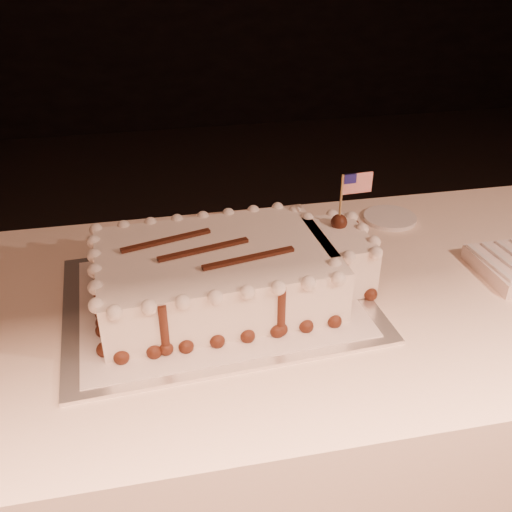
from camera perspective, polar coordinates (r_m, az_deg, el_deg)
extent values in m
cube|color=#FFDEC5|center=(1.45, 9.22, -15.27)|extent=(2.40, 0.80, 0.75)
cube|color=white|center=(1.15, -3.92, -4.23)|extent=(0.62, 0.48, 0.01)
cube|color=silver|center=(1.15, -3.93, -4.03)|extent=(0.56, 0.44, 0.00)
cube|color=white|center=(1.12, -4.03, -1.74)|extent=(0.46, 0.32, 0.11)
cube|color=white|center=(1.18, 8.19, 0.00)|extent=(0.12, 0.18, 0.11)
sphere|color=#4F2213|center=(1.01, -13.30, -9.82)|extent=(0.03, 0.03, 0.03)
sphere|color=#4F2213|center=(1.01, -10.15, -9.40)|extent=(0.03, 0.03, 0.03)
sphere|color=#4F2213|center=(1.01, -7.01, -8.95)|extent=(0.03, 0.03, 0.03)
sphere|color=#4F2213|center=(1.02, -3.90, -8.48)|extent=(0.03, 0.03, 0.03)
sphere|color=#4F2213|center=(1.03, -0.85, -7.99)|extent=(0.03, 0.03, 0.03)
sphere|color=#4F2213|center=(1.04, 2.13, -7.49)|extent=(0.03, 0.03, 0.03)
sphere|color=#4F2213|center=(1.05, 5.03, -6.98)|extent=(0.03, 0.03, 0.03)
sphere|color=#4F2213|center=(1.07, 7.84, -6.48)|extent=(0.03, 0.03, 0.03)
sphere|color=#4F2213|center=(1.11, 7.50, -5.04)|extent=(0.03, 0.03, 0.03)
sphere|color=#4F2213|center=(1.13, 8.85, -4.20)|extent=(0.03, 0.03, 0.03)
sphere|color=#4F2213|center=(1.16, 11.38, -3.76)|extent=(0.03, 0.03, 0.03)
sphere|color=#4F2213|center=(1.19, 11.21, -2.58)|extent=(0.03, 0.03, 0.03)
sphere|color=#4F2213|center=(1.23, 10.14, -1.22)|extent=(0.03, 0.03, 0.03)
sphere|color=#4F2213|center=(1.27, 9.14, 0.05)|extent=(0.03, 0.03, 0.03)
sphere|color=#4F2213|center=(1.28, 7.32, 0.26)|extent=(0.03, 0.03, 0.03)
sphere|color=#4F2213|center=(1.26, 4.98, -0.07)|extent=(0.03, 0.03, 0.03)
sphere|color=#4F2213|center=(1.29, 3.76, 0.73)|extent=(0.03, 0.03, 0.03)
sphere|color=#4F2213|center=(1.30, 2.10, 1.05)|extent=(0.03, 0.03, 0.03)
sphere|color=#4F2213|center=(1.28, -0.27, 0.73)|extent=(0.03, 0.03, 0.03)
sphere|color=#4F2213|center=(1.27, -2.67, 0.41)|extent=(0.03, 0.03, 0.03)
sphere|color=#4F2213|center=(1.26, -5.12, 0.08)|extent=(0.03, 0.03, 0.03)
sphere|color=#4F2213|center=(1.26, -7.59, -0.25)|extent=(0.03, 0.03, 0.03)
sphere|color=#4F2213|center=(1.25, -10.09, -0.59)|extent=(0.03, 0.03, 0.03)
sphere|color=#4F2213|center=(1.25, -12.60, -0.93)|extent=(0.03, 0.03, 0.03)
sphere|color=#4F2213|center=(1.25, -15.10, -1.26)|extent=(0.03, 0.03, 0.03)
sphere|color=#4F2213|center=(1.21, -15.32, -2.49)|extent=(0.03, 0.03, 0.03)
sphere|color=#4F2213|center=(1.17, -15.24, -3.94)|extent=(0.03, 0.03, 0.03)
sphere|color=#4F2213|center=(1.12, -15.15, -5.50)|extent=(0.03, 0.03, 0.03)
sphere|color=#4F2213|center=(1.08, -15.05, -7.20)|extent=(0.03, 0.03, 0.03)
sphere|color=#4F2213|center=(1.03, -14.94, -9.04)|extent=(0.03, 0.03, 0.03)
sphere|color=white|center=(0.95, -13.97, -5.51)|extent=(0.03, 0.03, 0.03)
sphere|color=white|center=(0.95, -10.66, -5.07)|extent=(0.03, 0.03, 0.03)
sphere|color=white|center=(0.96, -7.36, -4.61)|extent=(0.03, 0.03, 0.03)
sphere|color=white|center=(0.96, -4.10, -4.14)|extent=(0.03, 0.03, 0.03)
sphere|color=white|center=(0.97, -0.89, -3.67)|extent=(0.03, 0.03, 0.03)
sphere|color=white|center=(0.98, 2.24, -3.19)|extent=(0.03, 0.03, 0.03)
sphere|color=white|center=(1.00, 5.28, -2.72)|extent=(0.03, 0.03, 0.03)
sphere|color=white|center=(1.02, 8.21, -2.26)|extent=(0.03, 0.03, 0.03)
sphere|color=white|center=(1.06, 7.84, -0.90)|extent=(0.03, 0.03, 0.03)
sphere|color=white|center=(1.08, 9.24, -0.12)|extent=(0.03, 0.03, 0.03)
sphere|color=white|center=(1.11, 11.87, 0.26)|extent=(0.03, 0.03, 0.03)
sphere|color=white|center=(1.14, 11.68, 1.36)|extent=(0.03, 0.03, 0.03)
sphere|color=white|center=(1.19, 10.55, 2.63)|extent=(0.03, 0.03, 0.03)
sphere|color=white|center=(1.23, 9.50, 3.81)|extent=(0.03, 0.03, 0.03)
sphere|color=white|center=(1.23, 7.61, 4.02)|extent=(0.03, 0.03, 0.03)
sphere|color=white|center=(1.21, 5.18, 3.74)|extent=(0.03, 0.03, 0.03)
sphere|color=white|center=(1.24, 3.90, 4.48)|extent=(0.03, 0.03, 0.03)
sphere|color=white|center=(1.25, 2.18, 4.78)|extent=(0.03, 0.03, 0.03)
sphere|color=white|center=(1.24, -0.28, 4.49)|extent=(0.03, 0.03, 0.03)
sphere|color=white|center=(1.23, -2.78, 4.19)|extent=(0.03, 0.03, 0.03)
sphere|color=white|center=(1.22, -5.32, 3.88)|extent=(0.03, 0.03, 0.03)
sphere|color=white|center=(1.21, -7.90, 3.55)|extent=(0.03, 0.03, 0.03)
sphere|color=white|center=(1.21, -10.49, 3.21)|extent=(0.03, 0.03, 0.03)
sphere|color=white|center=(1.21, -13.09, 2.87)|extent=(0.03, 0.03, 0.03)
sphere|color=white|center=(1.21, -15.70, 2.52)|extent=(0.03, 0.03, 0.03)
sphere|color=white|center=(1.17, -15.95, 1.38)|extent=(0.03, 0.03, 0.03)
sphere|color=white|center=(1.12, -15.89, 0.03)|extent=(0.03, 0.03, 0.03)
sphere|color=white|center=(1.07, -15.82, -1.43)|extent=(0.03, 0.03, 0.03)
sphere|color=white|center=(1.02, -15.75, -3.03)|extent=(0.03, 0.03, 0.03)
sphere|color=white|center=(0.98, -15.67, -4.79)|extent=(0.03, 0.03, 0.03)
cylinder|color=#4F2213|center=(0.98, -9.18, -7.23)|extent=(0.01, 0.01, 0.10)
sphere|color=#4F2213|center=(1.01, -8.98, -9.13)|extent=(0.03, 0.03, 0.03)
cylinder|color=#4F2213|center=(1.01, 2.56, -5.43)|extent=(0.01, 0.01, 0.10)
sphere|color=#4F2213|center=(1.04, 2.50, -7.33)|extent=(0.03, 0.03, 0.03)
cylinder|color=#4F2213|center=(1.11, 8.70, -2.35)|extent=(0.01, 0.01, 0.10)
sphere|color=#4F2213|center=(1.13, 8.53, -4.16)|extent=(0.03, 0.03, 0.03)
cylinder|color=#4F2213|center=(1.24, 9.69, 1.36)|extent=(0.01, 0.01, 0.10)
sphere|color=#4F2213|center=(1.26, 9.52, -0.33)|extent=(0.03, 0.03, 0.03)
cylinder|color=#4F2213|center=(1.28, 3.54, 2.92)|extent=(0.01, 0.01, 0.10)
sphere|color=#4F2213|center=(1.30, 3.48, 1.26)|extent=(0.03, 0.03, 0.03)
cylinder|color=#4F2213|center=(1.24, -5.53, 1.82)|extent=(0.01, 0.01, 0.10)
sphere|color=#4F2213|center=(1.26, -5.43, 0.13)|extent=(0.03, 0.03, 0.03)
cylinder|color=#4F2213|center=(1.23, -15.06, 0.55)|extent=(0.01, 0.01, 0.10)
sphere|color=#4F2213|center=(1.25, -14.80, -1.13)|extent=(0.03, 0.03, 0.03)
cylinder|color=#4F2213|center=(1.07, -15.41, -4.62)|extent=(0.01, 0.01, 0.10)
sphere|color=#4F2213|center=(1.09, -15.10, -6.45)|extent=(0.03, 0.03, 0.03)
cube|color=#4F2213|center=(1.12, -8.95, 1.55)|extent=(0.18, 0.06, 0.01)
cube|color=#4F2213|center=(1.08, -5.24, 0.67)|extent=(0.18, 0.05, 0.01)
cube|color=#4F2213|center=(1.05, -0.72, -0.21)|extent=(0.18, 0.05, 0.01)
sphere|color=#4F2213|center=(1.18, 8.30, 3.36)|extent=(0.03, 0.03, 0.03)
cylinder|color=tan|center=(1.16, 8.45, 5.13)|extent=(0.00, 0.00, 0.13)
cube|color=red|center=(1.16, 10.13, 7.19)|extent=(0.06, 0.01, 0.04)
cube|color=navy|center=(1.15, 9.39, 7.64)|extent=(0.03, 0.01, 0.02)
cube|color=white|center=(1.30, 22.32, -0.60)|extent=(0.02, 0.15, 0.01)
cube|color=white|center=(1.32, 23.62, -0.41)|extent=(0.02, 0.15, 0.01)
cylinder|color=white|center=(1.49, 13.24, 3.73)|extent=(0.13, 0.13, 0.01)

